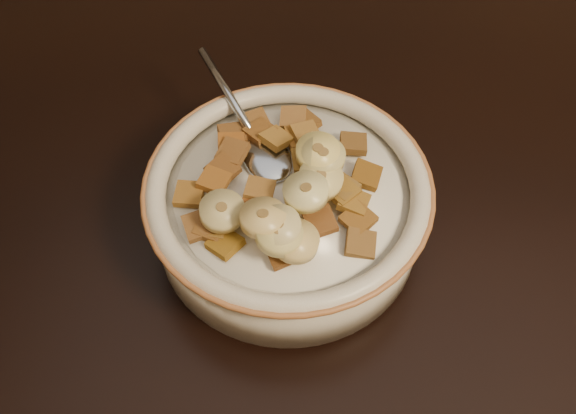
{
  "coord_description": "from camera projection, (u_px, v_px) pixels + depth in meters",
  "views": [
    {
      "loc": [
        -0.15,
        -0.38,
        1.17
      ],
      "look_at": [
        -0.17,
        -0.09,
        0.78
      ],
      "focal_mm": 40.0,
      "sensor_mm": 36.0,
      "label": 1
    }
  ],
  "objects": [
    {
      "name": "table",
      "position": [
        480.0,
        163.0,
        0.57
      ],
      "size": [
        1.41,
        0.91,
        0.04
      ],
      "primitive_type": "cube",
      "rotation": [
        0.0,
        0.0,
        -0.01
      ],
      "color": "black",
      "rests_on": "floor"
    },
    {
      "name": "cereal_bowl",
      "position": [
        288.0,
        212.0,
        0.49
      ],
      "size": [
        0.2,
        0.2,
        0.05
      ],
      "primitive_type": "cylinder",
      "color": "silver",
      "rests_on": "table"
    },
    {
      "name": "milk",
      "position": [
        288.0,
        192.0,
        0.47
      ],
      "size": [
        0.17,
        0.17,
        0.0
      ],
      "primitive_type": "cylinder",
      "color": "white",
      "rests_on": "cereal_bowl"
    },
    {
      "name": "spoon",
      "position": [
        267.0,
        159.0,
        0.48
      ],
      "size": [
        0.06,
        0.06,
        0.01
      ],
      "primitive_type": "ellipsoid",
      "rotation": [
        0.0,
        0.0,
        3.7
      ],
      "color": "#9FACBD",
      "rests_on": "cereal_bowl"
    },
    {
      "name": "cereal_square_0",
      "position": [
        233.0,
        152.0,
        0.47
      ],
      "size": [
        0.03,
        0.03,
        0.01
      ],
      "primitive_type": "cube",
      "rotation": [
        -0.2,
        0.12,
        2.73
      ],
      "color": "brown",
      "rests_on": "milk"
    },
    {
      "name": "cereal_square_1",
      "position": [
        358.0,
        219.0,
        0.44
      ],
      "size": [
        0.03,
        0.03,
        0.01
      ],
      "primitive_type": "cube",
      "rotation": [
        -0.12,
        -0.09,
        2.39
      ],
      "color": "brown",
      "rests_on": "milk"
    },
    {
      "name": "cereal_square_2",
      "position": [
        282.0,
        252.0,
        0.43
      ],
      "size": [
        0.03,
        0.03,
        0.01
      ],
      "primitive_type": "cube",
      "rotation": [
        0.1,
        -0.18,
        0.41
      ],
      "color": "brown",
      "rests_on": "milk"
    },
    {
      "name": "cereal_square_3",
      "position": [
        225.0,
        244.0,
        0.43
      ],
      "size": [
        0.03,
        0.03,
        0.01
      ],
      "primitive_type": "cube",
      "rotation": [
        -0.17,
        0.02,
        0.91
      ],
      "color": "brown",
      "rests_on": "milk"
    },
    {
      "name": "cereal_square_4",
      "position": [
        189.0,
        194.0,
        0.46
      ],
      "size": [
        0.02,
        0.02,
        0.01
      ],
      "primitive_type": "cube",
      "rotation": [
        -0.06,
        0.03,
        3.08
      ],
      "color": "#9A601B",
      "rests_on": "milk"
    },
    {
      "name": "cereal_square_5",
      "position": [
        306.0,
        135.0,
        0.48
      ],
      "size": [
        0.03,
        0.03,
        0.01
      ],
      "primitive_type": "cube",
      "rotation": [
        0.22,
        0.16,
        0.51
      ],
      "color": "brown",
      "rests_on": "milk"
    },
    {
      "name": "cereal_square_6",
      "position": [
        293.0,
        118.0,
        0.5
      ],
      "size": [
        0.02,
        0.02,
        0.01
      ],
      "primitive_type": "cube",
      "rotation": [
        -0.1,
        0.1,
        3.12
      ],
      "color": "olive",
      "rests_on": "milk"
    },
    {
      "name": "cereal_square_7",
      "position": [
        249.0,
        211.0,
        0.44
      ],
      "size": [
        0.03,
        0.03,
        0.01
      ],
      "primitive_type": "cube",
      "rotation": [
        0.23,
        -0.05,
        2.24
      ],
      "color": "brown",
      "rests_on": "milk"
    },
    {
      "name": "cereal_square_8",
      "position": [
        342.0,
        191.0,
        0.45
      ],
      "size": [
        0.03,
        0.03,
        0.01
      ],
      "primitive_type": "cube",
      "rotation": [
        0.06,
        0.02,
        0.81
      ],
      "color": "brown",
      "rests_on": "milk"
    },
    {
      "name": "cereal_square_9",
      "position": [
        214.0,
        181.0,
        0.46
      ],
      "size": [
        0.03,
        0.03,
        0.01
      ],
      "primitive_type": "cube",
      "rotation": [
        0.06,
        -0.1,
        2.83
      ],
      "color": "brown",
      "rests_on": "milk"
    },
    {
      "name": "cereal_square_10",
      "position": [
        260.0,
        190.0,
        0.45
      ],
      "size": [
        0.02,
        0.02,
        0.01
      ],
      "primitive_type": "cube",
      "rotation": [
        0.12,
        0.13,
        1.46
      ],
      "color": "#905C2D",
      "rests_on": "milk"
    },
    {
      "name": "cereal_square_11",
      "position": [
        213.0,
        227.0,
        0.44
      ],
      "size": [
        0.02,
        0.02,
        0.01
      ],
      "primitive_type": "cube",
      "rotation": [
        0.02,
        -0.01,
        2.99
      ],
      "color": "olive",
      "rests_on": "milk"
    },
    {
      "name": "cereal_square_12",
      "position": [
        342.0,
        188.0,
        0.45
      ],
      "size": [
        0.03,
        0.03,
        0.01
      ],
      "primitive_type": "cube",
      "rotation": [
        0.03,
        0.06,
        0.92
      ],
      "color": "brown",
      "rests_on": "milk"
    },
    {
      "name": "cereal_square_13",
      "position": [
        326.0,
        149.0,
        0.48
      ],
      "size": [
        0.03,
        0.03,
        0.01
      ],
      "primitive_type": "cube",
      "rotation": [
        0.01,
        0.12,
        0.68
      ],
      "color": "brown",
      "rests_on": "milk"
    },
    {
      "name": "cereal_square_14",
      "position": [
        304.0,
        123.0,
        0.5
      ],
      "size": [
        0.03,
        0.03,
        0.01
      ],
      "primitive_type": "cube",
      "rotation": [
        -0.15,
        -0.1,
        0.69
      ],
      "color": "brown",
      "rests_on": "milk"
    },
    {
      "name": "cereal_square_15",
      "position": [
        354.0,
        202.0,
        0.45
      ],
      "size": [
        0.03,
        0.03,
        0.01
      ],
      "primitive_type": "cube",
      "rotation": [
        0.16,
        0.07,
        1.27
      ],
      "color": "olive",
      "rests_on": "milk"
    },
    {
      "name": "cereal_square_16",
      "position": [
        223.0,
        170.0,
        0.47
      ],
      "size": [
        0.03,
        0.03,
        0.01
      ],
      "primitive_type": "cube",
      "rotation": [
        -0.24,
        -0.14,
        2.4
      ],
      "color": "brown",
      "rests_on": "milk"
    },
    {
      "name": "cereal_square_17",
      "position": [
        232.0,
        133.0,
        0.49
      ],
      "size": [
        0.03,
        0.03,
        0.01
      ],
      "primitive_type": "cube",
      "rotation": [
        -0.22,
        0.11,
        0.33
      ],
      "color": "brown",
      "rests_on": "milk"
    },
    {
      "name": "cereal_square_18",
      "position": [
        260.0,
        132.0,
        0.49
      ],
      "size": [
        0.03,
        0.03,
        0.01
      ],
      "primitive_type": "cube",
      "rotation": [
        -0.1,
        0.0,
        0.78
      ],
      "color": "#965D23",
      "rests_on": "milk"
    },
    {
      "name": "cereal_square_19",
      "position": [
        361.0,
        244.0,
        0.43
      ],
      "size": [
        0.02,
        0.02,
        0.01
      ],
      "primitive_type": "cube",
      "rotation": [
        0.17,
        -0.13,
        1.48
      ],
      "color": "brown",
      "rests_on": "milk"
    },
    {
      "name": "cereal_square_20",
      "position": [
        211.0,
        228.0,
        0.44
      ],
      "size": [
        0.03,
        0.03,
        0.01
      ],
      "primitive_type": "cube",
      "rotation": [
        0.13,
        -0.03,
        1.29
      ],
      "color": "brown",
      "rests_on": "milk"
    },
    {
      "name": "cereal_square_21",
      "position": [
        366.0,
        175.0,
        0.47
      ],
      "size": [
        0.03,
        0.02,
        0.01
      ],
      "primitive_type": "cube",
      "rotation": [
        0.22,
        -0.08,
        1.32
      ],
      "color": "brown",
      "rests_on": "milk"
    },
    {
      "name": "cereal_square_22",
      "position": [
        231.0,
        145.0,
        0.48
      ],
      "size": [
        0.02,
        0.02,
        0.01
      ],
      "primitive_type": "cube",
      "rotation": [
        0.13,
        0.05,
        0.12
      ],
      "color": "#95531A",
      "rests_on": "milk"
    },
    {
      "name": "cereal_square_23",
      "position": [
        199.0,
        225.0,
        0.44
      ],
      "size": [
        0.03,
        0.03,
        0.01
      ],
      "primitive_type": "cube",
      "rotation": [
        -0.1,
        -0.15,
        1.98
      ],
      "color": "brown",
      "rests_on": "milk"
    },
    {
      "name": "cereal_square_24",
      "position": [
        353.0,
        143.0,
        0.48
      ],
      "size": [
        0.02,
        0.02,
        0.01
      ],
      "primitive_type": "cube",
      "rotation": [
        0.11,
        -0.05,
        3.13
      ],
      "color": "brown",
      "rests_on": "milk"
    },
    {
      "name": "cereal_square_25",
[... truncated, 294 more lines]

